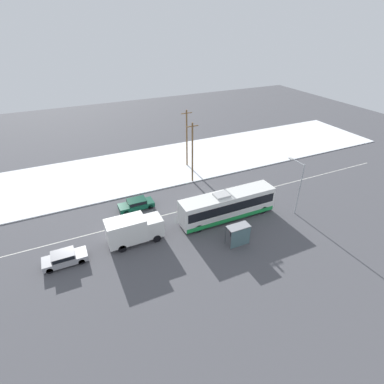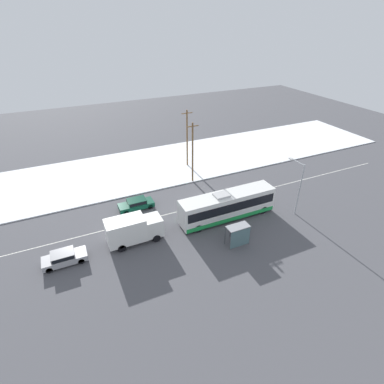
# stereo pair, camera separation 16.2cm
# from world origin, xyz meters

# --- Properties ---
(ground_plane) EXTENTS (120.00, 120.00, 0.00)m
(ground_plane) POSITION_xyz_m (0.00, 0.00, 0.00)
(ground_plane) COLOR #4C4C51
(snow_lot) EXTENTS (80.00, 15.56, 0.12)m
(snow_lot) POSITION_xyz_m (0.00, 14.08, 0.06)
(snow_lot) COLOR white
(snow_lot) RESTS_ON ground_plane
(lane_marking_center) EXTENTS (60.00, 0.12, 0.00)m
(lane_marking_center) POSITION_xyz_m (0.00, 0.00, 0.00)
(lane_marking_center) COLOR silver
(lane_marking_center) RESTS_ON ground_plane
(city_bus) EXTENTS (12.13, 2.57, 3.58)m
(city_bus) POSITION_xyz_m (0.01, -3.70, 1.75)
(city_bus) COLOR white
(city_bus) RESTS_ON ground_plane
(box_truck) EXTENTS (6.06, 2.30, 3.16)m
(box_truck) POSITION_xyz_m (-11.63, -3.45, 1.72)
(box_truck) COLOR silver
(box_truck) RESTS_ON ground_plane
(sedan_car) EXTENTS (4.48, 1.80, 1.36)m
(sedan_car) POSITION_xyz_m (-9.59, 2.89, 0.75)
(sedan_car) COLOR #0F4733
(sedan_car) RESTS_ON ground_plane
(parked_car_near_truck) EXTENTS (4.29, 1.80, 1.35)m
(parked_car_near_truck) POSITION_xyz_m (-18.90, -3.77, 0.74)
(parked_car_near_truck) COLOR #9E9EA3
(parked_car_near_truck) RESTS_ON ground_plane
(pedestrian_at_stop) EXTENTS (0.61, 0.27, 1.69)m
(pedestrian_at_stop) POSITION_xyz_m (-1.39, -7.13, 1.04)
(pedestrian_at_stop) COLOR #23232D
(pedestrian_at_stop) RESTS_ON ground_plane
(bus_shelter) EXTENTS (2.49, 1.20, 2.40)m
(bus_shelter) POSITION_xyz_m (-1.54, -8.79, 1.67)
(bus_shelter) COLOR gray
(bus_shelter) RESTS_ON ground_plane
(streetlamp) EXTENTS (0.36, 2.61, 6.86)m
(streetlamp) POSITION_xyz_m (8.29, -6.07, 4.38)
(streetlamp) COLOR #9EA3A8
(streetlamp) RESTS_ON ground_plane
(utility_pole_roadside) EXTENTS (1.80, 0.24, 9.09)m
(utility_pole_roadside) POSITION_xyz_m (0.12, 6.62, 4.73)
(utility_pole_roadside) COLOR brown
(utility_pole_roadside) RESTS_ON ground_plane
(utility_pole_snowlot) EXTENTS (1.80, 0.24, 9.32)m
(utility_pole_snowlot) POSITION_xyz_m (1.66, 12.04, 4.85)
(utility_pole_snowlot) COLOR brown
(utility_pole_snowlot) RESTS_ON ground_plane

